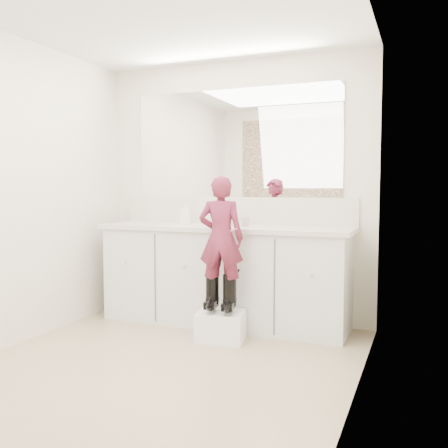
% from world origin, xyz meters
% --- Properties ---
extents(floor, '(3.00, 3.00, 0.00)m').
position_xyz_m(floor, '(0.00, 0.00, 0.00)').
color(floor, '#937860').
rests_on(floor, ground).
extents(ceiling, '(3.00, 3.00, 0.00)m').
position_xyz_m(ceiling, '(0.00, 0.00, 2.40)').
color(ceiling, white).
rests_on(ceiling, wall_back).
extents(wall_back, '(2.60, 0.00, 2.60)m').
position_xyz_m(wall_back, '(0.00, 1.50, 1.20)').
color(wall_back, beige).
rests_on(wall_back, floor).
extents(wall_left, '(0.00, 3.00, 3.00)m').
position_xyz_m(wall_left, '(-1.30, 0.00, 1.20)').
color(wall_left, beige).
rests_on(wall_left, floor).
extents(wall_right, '(0.00, 3.00, 3.00)m').
position_xyz_m(wall_right, '(1.30, 0.00, 1.20)').
color(wall_right, beige).
rests_on(wall_right, floor).
extents(vanity_cabinet, '(2.20, 0.55, 0.85)m').
position_xyz_m(vanity_cabinet, '(0.00, 1.23, 0.42)').
color(vanity_cabinet, silver).
rests_on(vanity_cabinet, floor).
extents(countertop, '(2.28, 0.58, 0.04)m').
position_xyz_m(countertop, '(0.00, 1.21, 0.87)').
color(countertop, beige).
rests_on(countertop, vanity_cabinet).
extents(backsplash, '(2.28, 0.03, 0.25)m').
position_xyz_m(backsplash, '(0.00, 1.49, 1.02)').
color(backsplash, beige).
rests_on(backsplash, countertop).
extents(mirror, '(2.00, 0.02, 1.00)m').
position_xyz_m(mirror, '(0.00, 1.49, 1.64)').
color(mirror, white).
rests_on(mirror, wall_back).
extents(faucet, '(0.08, 0.08, 0.10)m').
position_xyz_m(faucet, '(0.00, 1.38, 0.94)').
color(faucet, silver).
rests_on(faucet, countertop).
extents(cup, '(0.11, 0.11, 0.08)m').
position_xyz_m(cup, '(0.20, 1.23, 0.93)').
color(cup, '#C4B49D').
rests_on(cup, countertop).
extents(soap_bottle, '(0.13, 0.13, 0.21)m').
position_xyz_m(soap_bottle, '(-0.42, 1.27, 1.00)').
color(soap_bottle, white).
rests_on(soap_bottle, countertop).
extents(step_stool, '(0.42, 0.37, 0.24)m').
position_xyz_m(step_stool, '(0.17, 0.75, 0.12)').
color(step_stool, white).
rests_on(step_stool, floor).
extents(boot_left, '(0.15, 0.22, 0.31)m').
position_xyz_m(boot_left, '(0.09, 0.75, 0.39)').
color(boot_left, black).
rests_on(boot_left, step_stool).
extents(boot_right, '(0.15, 0.22, 0.31)m').
position_xyz_m(boot_right, '(0.24, 0.75, 0.39)').
color(boot_right, black).
rests_on(boot_right, step_stool).
extents(toddler, '(0.40, 0.30, 0.99)m').
position_xyz_m(toddler, '(0.17, 0.75, 0.83)').
color(toddler, '#B1365C').
rests_on(toddler, step_stool).
extents(toothbrush, '(0.14, 0.04, 0.06)m').
position_xyz_m(toothbrush, '(0.24, 0.75, 0.89)').
color(toothbrush, '#F35EBB').
rests_on(toothbrush, toddler).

